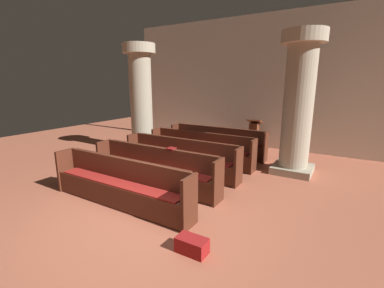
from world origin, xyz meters
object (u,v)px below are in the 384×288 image
Objects in this scene: pew_row_1 at (200,147)px; kneeler_box_red at (192,245)px; pew_row_0 at (216,140)px; pillar_far_side at (141,97)px; hymn_book at (171,148)px; pillar_aisle_side at (298,102)px; lectern at (254,138)px; pew_row_3 at (154,167)px; pew_row_4 at (119,182)px; pew_row_2 at (180,156)px.

pew_row_1 is 7.37× the size of kneeler_box_red.
pew_row_0 is 0.92× the size of pillar_far_side.
pillar_far_side is 18.86× the size of hymn_book.
pillar_aisle_side is 8.00× the size of kneeler_box_red.
lectern is 4.12m from hymn_book.
pew_row_3 is (0.00, -2.08, 0.00)m from pew_row_1.
lectern is at bearing 68.62° from pew_row_1.
pillar_far_side is 3.59m from hymn_book.
pillar_aisle_side and pillar_far_side have the same top height.
pillar_aisle_side is at bearing -45.76° from lectern.
hymn_book is at bearing 29.85° from pew_row_3.
pew_row_1 is 2.95× the size of lectern.
pew_row_4 is at bearing -105.10° from hymn_book.
pew_row_0 is 1.00× the size of pew_row_4.
pew_row_1 is at bearing 90.00° from pew_row_4.
pew_row_3 is at bearing -90.00° from pew_row_2.
pew_row_2 is (0.00, -2.08, 0.00)m from pew_row_0.
pew_row_4 is (0.00, -4.17, 0.00)m from pew_row_0.
pew_row_1 is 3.12m from pew_row_4.
hymn_book reaches higher than pew_row_4.
pew_row_0 is 2.08m from pew_row_2.
lectern is (0.85, 3.21, -0.01)m from pew_row_2.
pew_row_1 is 2.76m from pillar_far_side.
pillar_aisle_side is 3.34m from hymn_book.
pillar_aisle_side reaches higher than lectern.
pillar_aisle_side is at bearing -11.82° from pew_row_0.
pew_row_2 is at bearing 90.00° from pew_row_3.
pew_row_1 and pew_row_4 have the same top height.
pillar_far_side reaches higher than pew_row_3.
pew_row_1 is 1.00× the size of pew_row_3.
pew_row_2 is 1.00× the size of pew_row_4.
hymn_book reaches higher than pew_row_2.
pillar_aisle_side is 3.21× the size of lectern.
pew_row_3 is at bearing -90.00° from pew_row_0.
pillar_aisle_side is 2.66m from lectern.
pillar_aisle_side reaches higher than pew_row_3.
pew_row_1 is at bearing -167.77° from pillar_aisle_side.
pew_row_2 is at bearing -104.81° from lectern.
pillar_far_side is (-2.39, -0.79, 1.34)m from pew_row_0.
pew_row_3 and pew_row_4 have the same top height.
pew_row_0 is 3.12m from pew_row_3.
kneeler_box_red is (1.93, -0.54, -0.36)m from pew_row_4.
kneeler_box_red is at bearing -15.56° from pew_row_4.
pew_row_0 and pew_row_3 have the same top height.
pew_row_3 is 0.57m from hymn_book.
pew_row_0 is at bearing 90.00° from pew_row_2.
pew_row_0 is at bearing 90.00° from pew_row_3.
hymn_book is (0.33, -2.93, 0.42)m from pew_row_0.
hymn_book is at bearing -131.09° from pillar_aisle_side.
pew_row_3 is at bearing -101.29° from lectern.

